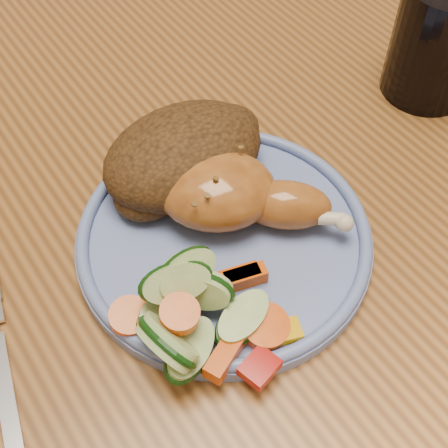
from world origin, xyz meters
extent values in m
plane|color=brown|center=(0.00, 0.00, 0.00)|extent=(4.00, 4.00, 0.00)
cube|color=brown|center=(0.00, 0.00, 0.73)|extent=(0.90, 1.40, 0.04)
cube|color=brown|center=(0.39, 0.64, 0.35)|extent=(0.06, 0.06, 0.71)
cube|color=#4C2D16|center=(0.00, 0.55, 0.43)|extent=(0.42, 0.42, 0.04)
cylinder|color=#4C2D16|center=(-0.18, 0.37, 0.21)|extent=(0.04, 0.04, 0.41)
cylinder|color=#4C2D16|center=(0.18, 0.37, 0.21)|extent=(0.04, 0.04, 0.41)
cylinder|color=#4C2D16|center=(0.18, 0.73, 0.21)|extent=(0.04, 0.04, 0.41)
cylinder|color=#5F73B0|center=(-0.06, -0.13, 0.76)|extent=(0.23, 0.23, 0.01)
torus|color=#5F73B0|center=(-0.06, -0.13, 0.77)|extent=(0.23, 0.23, 0.01)
ellipsoid|color=#A85F23|center=(-0.05, -0.10, 0.79)|extent=(0.12, 0.11, 0.05)
ellipsoid|color=#A85F23|center=(-0.01, -0.14, 0.78)|extent=(0.08, 0.08, 0.04)
sphere|color=beige|center=(0.02, -0.18, 0.78)|extent=(0.01, 0.01, 0.01)
ellipsoid|color=#462A11|center=(-0.05, -0.06, 0.79)|extent=(0.14, 0.10, 0.06)
ellipsoid|color=#462A11|center=(0.00, -0.04, 0.78)|extent=(0.07, 0.05, 0.04)
ellipsoid|color=#462A11|center=(-0.09, -0.07, 0.77)|extent=(0.06, 0.05, 0.03)
cube|color=#A50A05|center=(-0.10, -0.23, 0.77)|extent=(0.03, 0.03, 0.01)
cube|color=#E5A507|center=(-0.07, -0.22, 0.77)|extent=(0.02, 0.02, 0.01)
cube|color=#F25708|center=(-0.07, -0.17, 0.77)|extent=(0.03, 0.02, 0.01)
cylinder|color=#F25708|center=(-0.15, -0.15, 0.77)|extent=(0.03, 0.03, 0.02)
cube|color=#F25708|center=(-0.12, -0.21, 0.77)|extent=(0.04, 0.03, 0.01)
cylinder|color=#F25708|center=(-0.13, -0.18, 0.80)|extent=(0.03, 0.03, 0.02)
cylinder|color=#F25708|center=(-0.08, -0.21, 0.77)|extent=(0.03, 0.03, 0.02)
cube|color=#F25708|center=(-0.07, -0.17, 0.77)|extent=(0.03, 0.02, 0.01)
cylinder|color=#C1D78C|center=(-0.12, -0.16, 0.80)|extent=(0.06, 0.05, 0.04)
cylinder|color=#C1D78C|center=(-0.15, -0.19, 0.79)|extent=(0.04, 0.05, 0.05)
cylinder|color=#C1D78C|center=(-0.09, -0.20, 0.77)|extent=(0.06, 0.06, 0.02)
cylinder|color=#C1D78C|center=(-0.11, -0.17, 0.78)|extent=(0.05, 0.05, 0.05)
cylinder|color=#C1D78C|center=(-0.13, -0.16, 0.77)|extent=(0.06, 0.06, 0.02)
cylinder|color=#C1D78C|center=(-0.13, -0.20, 0.77)|extent=(0.07, 0.07, 0.03)
cylinder|color=#C1D78C|center=(-0.11, -0.16, 0.80)|extent=(0.05, 0.05, 0.04)
cube|color=silver|center=(-0.25, -0.15, 0.75)|extent=(0.04, 0.10, 0.00)
cylinder|color=black|center=(0.21, -0.08, 0.81)|extent=(0.08, 0.08, 0.11)
camera|label=1|loc=(-0.22, -0.36, 1.15)|focal=50.00mm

